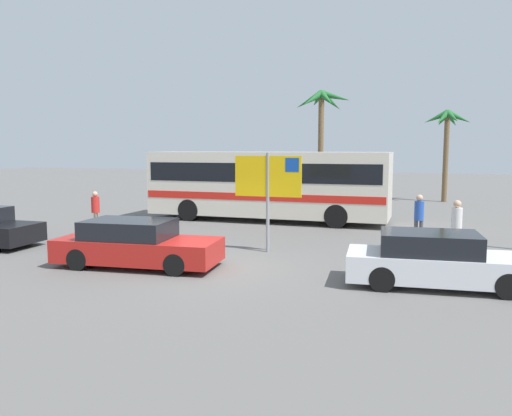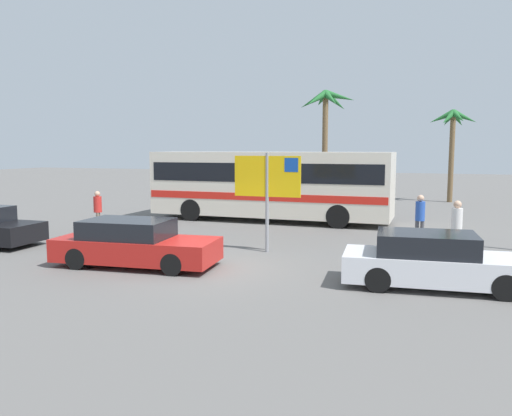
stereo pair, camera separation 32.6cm
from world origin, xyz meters
name	(u,v)px [view 1 (the left image)]	position (x,y,z in m)	size (l,w,h in m)	color
ground	(205,268)	(0.00, 0.00, 0.00)	(120.00, 120.00, 0.00)	#605E5B
bus_front_coach	(267,182)	(-1.14, 9.55, 1.78)	(11.02, 2.71, 3.17)	silver
ferry_sign	(269,180)	(1.07, 2.67, 2.33)	(2.20, 0.11, 3.20)	gray
car_red	(136,244)	(-1.91, -0.47, 0.64)	(4.74, 2.20, 1.32)	red
car_white	(437,261)	(6.14, -0.02, 0.64)	(4.53, 2.08, 1.32)	silver
pedestrian_by_bus	(96,208)	(-6.62, 4.18, 0.97)	(0.32, 0.32, 1.64)	#706656
pedestrian_crossing_lot	(419,215)	(5.62, 5.62, 1.03)	(0.32, 0.32, 1.74)	#4C4C51
pedestrian_near_sign	(456,224)	(6.74, 3.65, 1.05)	(0.32, 0.32, 1.77)	#1E2347
palm_tree_seaside	(322,113)	(-0.03, 16.46, 5.38)	(3.33, 3.13, 6.66)	brown
palm_tree_inland	(447,128)	(6.89, 21.24, 4.58)	(2.92, 2.80, 5.72)	brown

